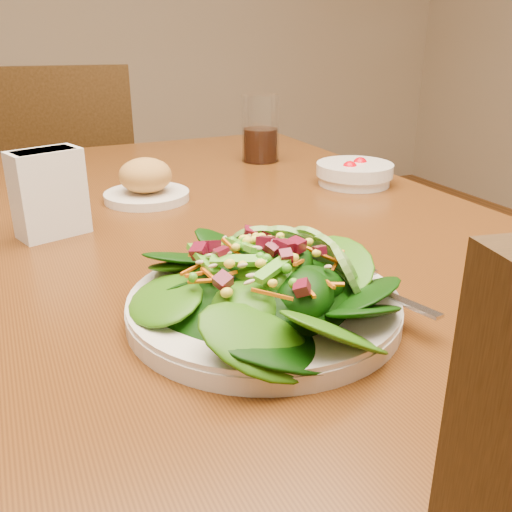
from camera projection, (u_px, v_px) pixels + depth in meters
name	position (u px, v px, depth m)	size (l,w,h in m)	color
dining_table	(221.00, 277.00, 0.97)	(0.90, 1.40, 0.75)	#582E0F
chair_far	(75.00, 202.00, 1.90)	(0.50, 0.51, 0.94)	#3D260F
salad_plate	(272.00, 288.00, 0.62)	(0.30, 0.30, 0.09)	silver
bread_plate	(146.00, 183.00, 1.02)	(0.15, 0.15, 0.08)	silver
tomato_bowl	(354.00, 173.00, 1.13)	(0.15, 0.15, 0.05)	silver
drinking_glass	(261.00, 133.00, 1.31)	(0.09, 0.09, 0.15)	silver
napkin_holder	(49.00, 191.00, 0.84)	(0.11, 0.08, 0.13)	white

